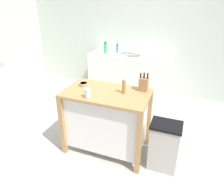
{
  "coord_description": "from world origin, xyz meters",
  "views": [
    {
      "loc": [
        0.81,
        -2.28,
        1.99
      ],
      "look_at": [
        -0.09,
        0.09,
        0.83
      ],
      "focal_mm": 33.13,
      "sensor_mm": 36.0,
      "label": 1
    }
  ],
  "objects_px": {
    "knife_block": "(144,84)",
    "bottle_dish_soap": "(117,49)",
    "drinking_cup": "(88,93)",
    "bowl_stoneware_deep": "(84,84)",
    "kitchen_island": "(107,118)",
    "bottle_spray_cleaner": "(106,48)",
    "pepper_grinder": "(124,86)",
    "trash_bin": "(164,146)",
    "sink_faucet": "(132,48)"
  },
  "relations": [
    {
      "from": "pepper_grinder",
      "to": "bottle_spray_cleaner",
      "type": "bearing_deg",
      "value": 119.37
    },
    {
      "from": "knife_block",
      "to": "sink_faucet",
      "type": "distance_m",
      "value": 1.87
    },
    {
      "from": "bottle_dish_soap",
      "to": "bottle_spray_cleaner",
      "type": "relative_size",
      "value": 0.78
    },
    {
      "from": "drinking_cup",
      "to": "trash_bin",
      "type": "xyz_separation_m",
      "value": [
        0.93,
        0.16,
        -0.62
      ]
    },
    {
      "from": "pepper_grinder",
      "to": "trash_bin",
      "type": "xyz_separation_m",
      "value": [
        0.57,
        -0.11,
        -0.66
      ]
    },
    {
      "from": "bottle_dish_soap",
      "to": "pepper_grinder",
      "type": "bearing_deg",
      "value": -67.96
    },
    {
      "from": "kitchen_island",
      "to": "trash_bin",
      "type": "relative_size",
      "value": 1.72
    },
    {
      "from": "drinking_cup",
      "to": "sink_faucet",
      "type": "relative_size",
      "value": 0.52
    },
    {
      "from": "trash_bin",
      "to": "bottle_dish_soap",
      "type": "distance_m",
      "value": 2.42
    },
    {
      "from": "bowl_stoneware_deep",
      "to": "sink_faucet",
      "type": "height_order",
      "value": "sink_faucet"
    },
    {
      "from": "kitchen_island",
      "to": "bowl_stoneware_deep",
      "type": "height_order",
      "value": "bowl_stoneware_deep"
    },
    {
      "from": "pepper_grinder",
      "to": "bottle_dish_soap",
      "type": "height_order",
      "value": "same"
    },
    {
      "from": "trash_bin",
      "to": "sink_faucet",
      "type": "relative_size",
      "value": 2.86
    },
    {
      "from": "sink_faucet",
      "to": "knife_block",
      "type": "bearing_deg",
      "value": -69.62
    },
    {
      "from": "knife_block",
      "to": "bottle_dish_soap",
      "type": "height_order",
      "value": "knife_block"
    },
    {
      "from": "bottle_spray_cleaner",
      "to": "bowl_stoneware_deep",
      "type": "bearing_deg",
      "value": -77.43
    },
    {
      "from": "sink_faucet",
      "to": "drinking_cup",
      "type": "bearing_deg",
      "value": -87.8
    },
    {
      "from": "pepper_grinder",
      "to": "sink_faucet",
      "type": "bearing_deg",
      "value": 103.01
    },
    {
      "from": "pepper_grinder",
      "to": "bottle_spray_cleaner",
      "type": "height_order",
      "value": "bottle_spray_cleaner"
    },
    {
      "from": "bowl_stoneware_deep",
      "to": "bottle_spray_cleaner",
      "type": "bearing_deg",
      "value": 102.57
    },
    {
      "from": "pepper_grinder",
      "to": "bottle_spray_cleaner",
      "type": "xyz_separation_m",
      "value": [
        -0.94,
        1.68,
        0.03
      ]
    },
    {
      "from": "kitchen_island",
      "to": "pepper_grinder",
      "type": "bearing_deg",
      "value": 12.26
    },
    {
      "from": "bottle_dish_soap",
      "to": "bottle_spray_cleaner",
      "type": "xyz_separation_m",
      "value": [
        -0.21,
        -0.14,
        0.03
      ]
    },
    {
      "from": "bowl_stoneware_deep",
      "to": "pepper_grinder",
      "type": "relative_size",
      "value": 0.59
    },
    {
      "from": "kitchen_island",
      "to": "bowl_stoneware_deep",
      "type": "bearing_deg",
      "value": 167.13
    },
    {
      "from": "kitchen_island",
      "to": "knife_block",
      "type": "height_order",
      "value": "knife_block"
    },
    {
      "from": "sink_faucet",
      "to": "bottle_dish_soap",
      "type": "distance_m",
      "value": 0.31
    },
    {
      "from": "bottle_spray_cleaner",
      "to": "pepper_grinder",
      "type": "bearing_deg",
      "value": -60.63
    },
    {
      "from": "bowl_stoneware_deep",
      "to": "kitchen_island",
      "type": "bearing_deg",
      "value": -12.87
    },
    {
      "from": "drinking_cup",
      "to": "bowl_stoneware_deep",
      "type": "bearing_deg",
      "value": 125.51
    },
    {
      "from": "drinking_cup",
      "to": "bottle_spray_cleaner",
      "type": "relative_size",
      "value": 0.48
    },
    {
      "from": "knife_block",
      "to": "sink_faucet",
      "type": "bearing_deg",
      "value": 110.38
    },
    {
      "from": "kitchen_island",
      "to": "pepper_grinder",
      "type": "height_order",
      "value": "pepper_grinder"
    },
    {
      "from": "kitchen_island",
      "to": "bottle_dish_soap",
      "type": "relative_size",
      "value": 5.78
    },
    {
      "from": "kitchen_island",
      "to": "knife_block",
      "type": "bearing_deg",
      "value": 26.62
    },
    {
      "from": "knife_block",
      "to": "trash_bin",
      "type": "xyz_separation_m",
      "value": [
        0.36,
        -0.28,
        -0.65
      ]
    },
    {
      "from": "knife_block",
      "to": "bottle_dish_soap",
      "type": "distance_m",
      "value": 1.91
    },
    {
      "from": "kitchen_island",
      "to": "drinking_cup",
      "type": "height_order",
      "value": "drinking_cup"
    },
    {
      "from": "drinking_cup",
      "to": "bottle_spray_cleaner",
      "type": "xyz_separation_m",
      "value": [
        -0.59,
        1.95,
        0.06
      ]
    },
    {
      "from": "drinking_cup",
      "to": "bottle_dish_soap",
      "type": "bearing_deg",
      "value": 100.25
    },
    {
      "from": "knife_block",
      "to": "pepper_grinder",
      "type": "bearing_deg",
      "value": -141.53
    },
    {
      "from": "trash_bin",
      "to": "bottle_dish_soap",
      "type": "height_order",
      "value": "bottle_dish_soap"
    },
    {
      "from": "knife_block",
      "to": "kitchen_island",
      "type": "bearing_deg",
      "value": -153.38
    },
    {
      "from": "knife_block",
      "to": "bottle_spray_cleaner",
      "type": "xyz_separation_m",
      "value": [
        -1.15,
        1.51,
        0.03
      ]
    },
    {
      "from": "pepper_grinder",
      "to": "bottle_dish_soap",
      "type": "relative_size",
      "value": 1.04
    },
    {
      "from": "knife_block",
      "to": "drinking_cup",
      "type": "bearing_deg",
      "value": -142.33
    },
    {
      "from": "bowl_stoneware_deep",
      "to": "trash_bin",
      "type": "distance_m",
      "value": 1.29
    },
    {
      "from": "drinking_cup",
      "to": "trash_bin",
      "type": "bearing_deg",
      "value": 9.85
    },
    {
      "from": "sink_faucet",
      "to": "bottle_dish_soap",
      "type": "xyz_separation_m",
      "value": [
        -0.29,
        -0.09,
        -0.02
      ]
    },
    {
      "from": "kitchen_island",
      "to": "drinking_cup",
      "type": "xyz_separation_m",
      "value": [
        -0.14,
        -0.23,
        0.44
      ]
    }
  ]
}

